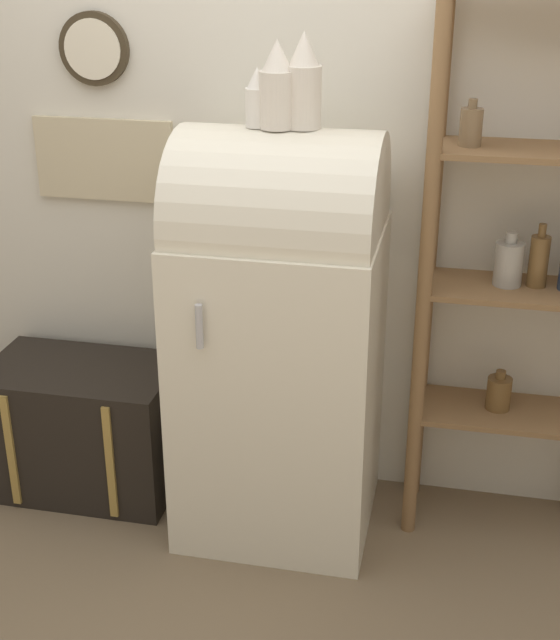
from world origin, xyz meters
TOP-DOWN VIEW (x-y plane):
  - ground_plane at (0.00, 0.00)m, footprint 12.00×12.00m
  - wall_back at (-0.00, 0.57)m, footprint 7.00×0.09m
  - refrigerator at (-0.00, 0.24)m, footprint 0.68×0.65m
  - suitcase_trunk at (-0.79, 0.29)m, footprint 0.72×0.45m
  - shelf_unit at (0.79, 0.38)m, footprint 0.67×0.30m
  - vase_left at (-0.07, 0.24)m, footprint 0.08×0.08m
  - vase_center at (-0.01, 0.23)m, footprint 0.11×0.11m
  - vase_right at (0.07, 0.25)m, footprint 0.11×0.11m

SIDE VIEW (x-z plane):
  - ground_plane at x=0.00m, z-range 0.00..0.00m
  - suitcase_trunk at x=-0.79m, z-range 0.00..0.52m
  - refrigerator at x=0.00m, z-range 0.03..1.50m
  - shelf_unit at x=0.79m, z-range 0.09..1.97m
  - wall_back at x=0.00m, z-range 0.00..2.70m
  - vase_left at x=-0.07m, z-range 1.46..1.65m
  - vase_center at x=-0.01m, z-range 1.46..1.73m
  - vase_right at x=0.07m, z-range 1.46..1.75m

